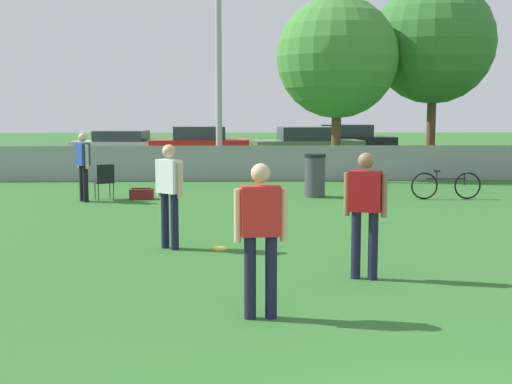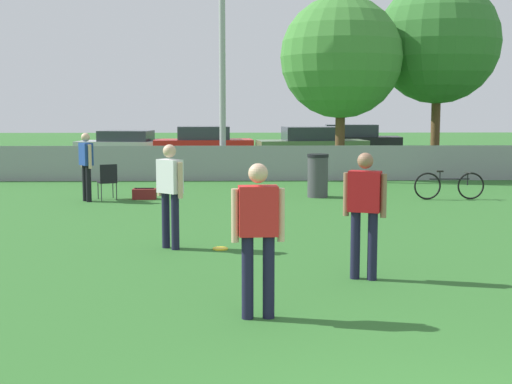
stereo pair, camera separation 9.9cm
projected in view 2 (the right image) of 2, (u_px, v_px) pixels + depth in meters
fence_backline at (291, 163)px, 22.32m from camera, size 21.51×0.07×1.21m
light_pole at (222, 6)px, 22.20m from camera, size 0.90×0.36×9.31m
tree_near_pole at (341, 57)px, 23.66m from camera, size 4.05×4.05×5.97m
tree_far_right at (438, 42)px, 25.03m from camera, size 4.34×4.34×6.75m
player_receiver_white at (170, 188)px, 11.52m from camera, size 0.46×0.45×1.70m
player_defender_red at (258, 229)px, 7.69m from camera, size 0.58×0.25×1.70m
player_thrower_red at (365, 206)px, 9.45m from camera, size 0.55×0.35×1.70m
spectator_in_blue at (86, 162)px, 17.34m from camera, size 0.41×0.48×1.68m
frisbee_disc at (220, 249)px, 11.57m from camera, size 0.25×0.25×0.03m
folding_chair_sideline at (108, 179)px, 17.69m from camera, size 0.56×0.56×0.89m
bicycle_sideline at (449, 185)px, 17.77m from camera, size 1.78×0.44×0.73m
trash_bin at (318, 175)px, 18.23m from camera, size 0.55×0.55×1.11m
gear_bag_sideline at (144, 194)px, 17.88m from camera, size 0.58×0.32×0.29m
parked_car_silver at (126, 145)px, 31.08m from camera, size 4.38×2.27×1.28m
parked_car_red at (203, 144)px, 30.60m from camera, size 4.33×2.14×1.48m
parked_car_olive at (312, 145)px, 29.58m from camera, size 4.65×2.25×1.48m
parked_car_dark at (351, 141)px, 33.20m from camera, size 4.66×2.14×1.49m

